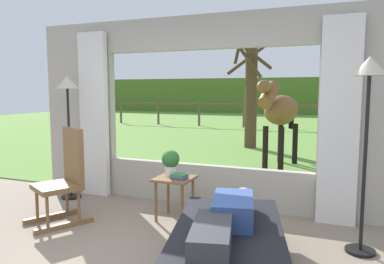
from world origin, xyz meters
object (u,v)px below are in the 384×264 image
(reclining_person, at_px, (227,218))
(recliner_sofa, at_px, (228,250))
(pasture_tree, at_px, (251,91))
(book_stack, at_px, (179,176))
(rocking_chair, at_px, (65,177))
(potted_plant, at_px, (171,161))
(side_table, at_px, (175,185))
(horse, at_px, (280,111))
(floor_lamp_left, at_px, (68,100))
(floor_lamp_right, at_px, (368,96))

(reclining_person, bearing_deg, recliner_sofa, 76.54)
(pasture_tree, bearing_deg, book_stack, -85.27)
(rocking_chair, bearing_deg, book_stack, 50.07)
(potted_plant, bearing_deg, pasture_tree, 93.19)
(reclining_person, relative_size, pasture_tree, 0.47)
(side_table, relative_size, book_stack, 2.58)
(horse, xyz_separation_m, pasture_tree, (-1.12, 2.33, 0.40))
(book_stack, bearing_deg, horse, 79.88)
(recliner_sofa, bearing_deg, potted_plant, 119.35)
(floor_lamp_left, bearing_deg, horse, 52.36)
(horse, relative_size, pasture_tree, 0.60)
(floor_lamp_right, height_order, pasture_tree, pasture_tree)
(reclining_person, bearing_deg, floor_lamp_right, 28.30)
(rocking_chair, distance_m, horse, 4.53)
(side_table, height_order, pasture_tree, pasture_tree)
(floor_lamp_right, relative_size, pasture_tree, 0.61)
(recliner_sofa, xyz_separation_m, pasture_tree, (-1.39, 6.93, 1.33))
(floor_lamp_right, relative_size, horse, 1.03)
(potted_plant, bearing_deg, horse, 76.92)
(side_table, relative_size, floor_lamp_right, 0.28)
(reclining_person, xyz_separation_m, pasture_tree, (-1.39, 6.98, 1.03))
(recliner_sofa, height_order, floor_lamp_right, floor_lamp_right)
(potted_plant, distance_m, horse, 3.57)
(potted_plant, relative_size, floor_lamp_right, 0.17)
(reclining_person, xyz_separation_m, floor_lamp_left, (-2.77, 1.40, 0.91))
(side_table, xyz_separation_m, potted_plant, (-0.08, 0.06, 0.28))
(rocking_chair, xyz_separation_m, floor_lamp_left, (-0.61, 0.82, 0.88))
(floor_lamp_left, bearing_deg, book_stack, -9.72)
(horse, height_order, pasture_tree, pasture_tree)
(side_table, xyz_separation_m, floor_lamp_left, (-1.78, 0.26, 1.00))
(book_stack, bearing_deg, side_table, 147.13)
(reclining_person, xyz_separation_m, side_table, (-0.99, 1.14, -0.10))
(book_stack, xyz_separation_m, floor_lamp_right, (1.97, -0.13, 0.96))
(rocking_chair, distance_m, floor_lamp_left, 1.35)
(reclining_person, bearing_deg, pasture_tree, 87.78)
(potted_plant, bearing_deg, floor_lamp_right, -6.50)
(potted_plant, relative_size, floor_lamp_left, 0.18)
(book_stack, bearing_deg, floor_lamp_right, -3.72)
(potted_plant, xyz_separation_m, book_stack, (0.17, -0.12, -0.15))
(pasture_tree, bearing_deg, horse, -64.18)
(recliner_sofa, distance_m, potted_plant, 1.64)
(potted_plant, height_order, floor_lamp_left, floor_lamp_left)
(recliner_sofa, relative_size, rocking_chair, 1.66)
(side_table, height_order, floor_lamp_left, floor_lamp_left)
(potted_plant, relative_size, book_stack, 1.59)
(side_table, distance_m, floor_lamp_right, 2.33)
(floor_lamp_right, xyz_separation_m, pasture_tree, (-2.46, 6.02, 0.04))
(floor_lamp_left, xyz_separation_m, floor_lamp_right, (3.84, -0.45, 0.09))
(book_stack, bearing_deg, floor_lamp_left, 170.28)
(recliner_sofa, height_order, floor_lamp_left, floor_lamp_left)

